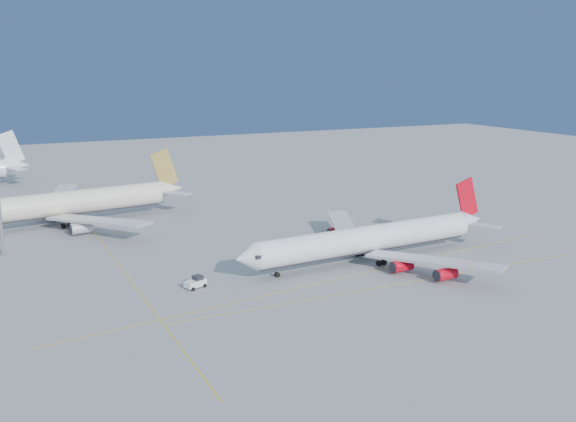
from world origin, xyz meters
name	(u,v)px	position (x,y,z in m)	size (l,w,h in m)	color
ground	(340,266)	(0.00, 0.00, 0.00)	(500.00, 500.00, 0.00)	slate
taxiway_lines	(261,267)	(-14.71, 6.34, 0.01)	(118.86, 140.00, 0.02)	#D2A00B
airliner_virgin	(372,239)	(8.11, 0.93, 4.61)	(62.05, 55.63, 15.30)	white
airliner_etihad	(62,204)	(-45.63, 61.42, 5.35)	(67.22, 61.54, 17.57)	beige
pushback_tug	(196,282)	(-30.10, 0.54, 1.01)	(4.31, 3.40, 2.18)	white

